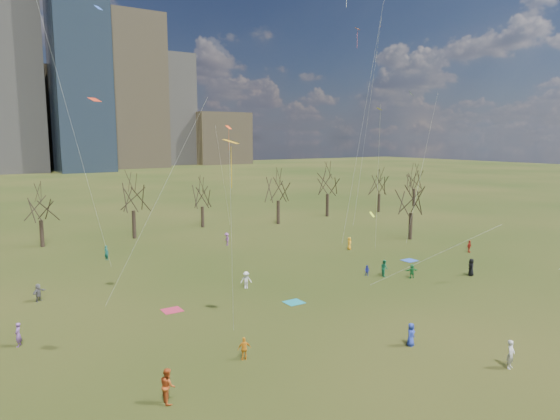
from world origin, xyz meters
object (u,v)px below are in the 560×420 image
person_1 (511,354)px  person_4 (244,349)px  blanket_navy (410,260)px  person_0 (411,334)px  person_2 (168,385)px  blanket_crimson (172,310)px  blanket_teal (294,302)px

person_1 → person_4: size_ratio=1.20×
blanket_navy → person_0: bearing=-137.0°
person_1 → person_2: bearing=143.8°
blanket_navy → blanket_crimson: same height
person_0 → person_1: bearing=-86.1°
blanket_navy → blanket_crimson: bearing=-177.5°
blanket_teal → person_0: 12.17m
blanket_teal → person_0: bearing=-82.2°
blanket_navy → blanket_crimson: 29.89m
blanket_crimson → person_4: size_ratio=1.04×
blanket_navy → person_2: (-35.33, -15.24, 0.97)m
blanket_teal → blanket_crimson: (-9.79, 3.84, 0.00)m
person_4 → blanket_crimson: bearing=-74.6°
blanket_teal → blanket_navy: same height
person_1 → person_4: person_1 is taller
person_1 → blanket_teal: bearing=88.9°
blanket_crimson → person_4: person_4 is taller
blanket_crimson → person_2: person_2 is taller
blanket_crimson → person_0: size_ratio=0.97×
person_0 → blanket_navy: bearing=22.1°
blanket_crimson → person_2: (-5.47, -13.95, 0.97)m
blanket_crimson → person_2: bearing=-111.4°
blanket_navy → person_2: bearing=-156.7°
person_1 → person_0: bearing=100.1°
blanket_teal → person_2: size_ratio=0.81×
blanket_crimson → blanket_navy: bearing=2.5°
blanket_crimson → person_2: 15.02m
blanket_crimson → blanket_teal: bearing=-21.4°
blanket_navy → person_4: bearing=-156.3°
blanket_navy → person_4: person_4 is taller
blanket_crimson → person_1: 25.87m
person_2 → person_4: 6.54m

